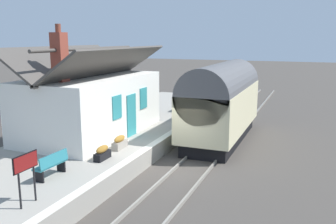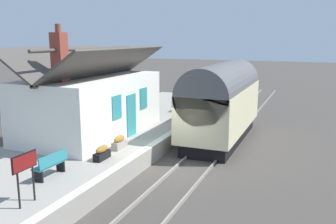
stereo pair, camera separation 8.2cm
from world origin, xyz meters
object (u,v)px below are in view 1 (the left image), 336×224
at_px(station_building, 92,103).
at_px(bench_mid_platform, 52,164).
at_px(planter_edge_far, 206,100).
at_px(planter_edge_near, 189,107).
at_px(planter_bench_right, 141,110).
at_px(train, 222,101).
at_px(planter_by_door, 120,142).
at_px(bench_platform_end, 180,103).
at_px(planter_bench_left, 102,153).
at_px(station_sign_board, 26,166).

xyz_separation_m(station_building, bench_mid_platform, (-5.71, -2.08, -1.11)).
bearing_deg(planter_edge_far, station_building, 162.87).
bearing_deg(planter_edge_near, planter_bench_right, 133.14).
height_order(train, planter_by_door, train).
height_order(planter_by_door, planter_edge_far, planter_edge_far).
relative_size(train, planter_edge_far, 13.02).
xyz_separation_m(bench_platform_end, planter_edge_far, (2.76, -1.02, -0.15)).
distance_m(train, planter_by_door, 6.70).
relative_size(planter_bench_left, planter_bench_right, 1.14).
height_order(bench_platform_end, planter_by_door, bench_platform_end).
bearing_deg(planter_bench_right, bench_mid_platform, -170.58).
bearing_deg(planter_bench_right, planter_edge_near, -46.86).
relative_size(train, bench_mid_platform, 5.95).
bearing_deg(planter_edge_near, bench_mid_platform, 177.23).
height_order(planter_bench_right, station_sign_board, station_sign_board).
bearing_deg(planter_bench_right, bench_platform_end, -39.29).
bearing_deg(planter_bench_right, station_building, 176.97).
xyz_separation_m(train, station_sign_board, (-11.69, 2.93, -0.22)).
xyz_separation_m(bench_mid_platform, planter_edge_near, (13.16, -0.64, -0.19)).
distance_m(planter_edge_far, station_sign_board, 17.94).
bearing_deg(planter_edge_near, bench_platform_end, 92.52).
bearing_deg(planter_edge_far, planter_bench_right, 150.29).
bearing_deg(station_building, bench_platform_end, -15.96).
distance_m(planter_edge_near, planter_bench_right, 3.34).
xyz_separation_m(planter_bench_left, planter_by_door, (1.56, 0.08, 0.01)).
distance_m(bench_mid_platform, planter_edge_near, 13.17).
bearing_deg(planter_bench_left, station_building, 38.47).
height_order(station_building, bench_platform_end, station_building).
xyz_separation_m(bench_mid_platform, station_sign_board, (-2.03, -0.79, 0.71)).
height_order(station_building, planter_by_door, station_building).
bearing_deg(bench_platform_end, planter_bench_left, -176.93).
bearing_deg(planter_bench_right, planter_by_door, -161.45).
distance_m(planter_edge_near, planter_bench_left, 10.85).
distance_m(train, station_sign_board, 12.05).
bearing_deg(bench_mid_platform, bench_platform_end, -0.20).
distance_m(station_building, planter_by_door, 3.46).
bearing_deg(train, planter_edge_near, 41.42).
bearing_deg(planter_edge_near, planter_edge_far, -8.84).
relative_size(planter_edge_near, planter_edge_far, 1.48).
height_order(bench_mid_platform, station_sign_board, station_sign_board).
relative_size(planter_edge_near, planter_by_door, 1.05).
height_order(bench_mid_platform, planter_bench_right, bench_mid_platform).
bearing_deg(station_building, planter_by_door, -125.02).
bearing_deg(planter_by_door, bench_platform_end, 3.08).
distance_m(planter_edge_far, planter_bench_right, 5.78).
height_order(station_building, bench_mid_platform, station_building).
bearing_deg(planter_edge_far, train, -156.87).
xyz_separation_m(train, planter_by_door, (-5.79, 3.18, -1.12)).
distance_m(planter_edge_near, station_sign_board, 15.22).
distance_m(bench_platform_end, planter_by_door, 9.28).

